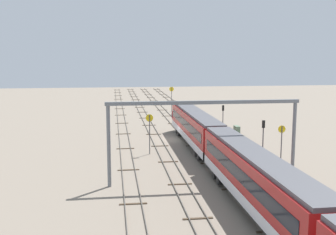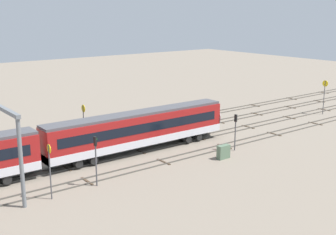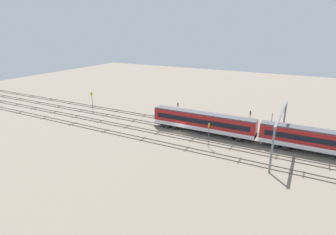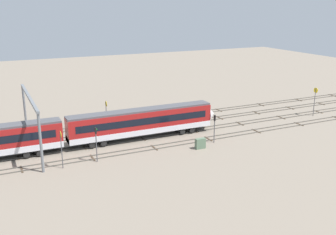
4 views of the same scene
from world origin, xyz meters
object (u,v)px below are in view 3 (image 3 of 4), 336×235
(overhead_gantry, at_px, (281,121))
(relay_cabinet, at_px, (191,117))
(speed_sign_near_foreground, at_px, (272,121))
(signal_light_trackside_approach, at_px, (250,118))
(speed_sign_far_trackside, at_px, (209,131))
(signal_light_trackside_departure, at_px, (178,108))
(speed_sign_mid_trackside, at_px, (92,99))

(overhead_gantry, bearing_deg, relay_cabinet, -24.54)
(speed_sign_near_foreground, bearing_deg, signal_light_trackside_approach, 3.34)
(overhead_gantry, distance_m, speed_sign_near_foreground, 9.99)
(speed_sign_near_foreground, xyz_separation_m, speed_sign_far_trackside, (10.14, 13.44, 0.14))
(overhead_gantry, relative_size, signal_light_trackside_departure, 4.27)
(signal_light_trackside_approach, distance_m, signal_light_trackside_departure, 18.88)
(speed_sign_mid_trackside, bearing_deg, speed_sign_far_trackside, 167.84)
(signal_light_trackside_approach, height_order, relay_cabinet, signal_light_trackside_approach)
(overhead_gantry, distance_m, speed_sign_mid_trackside, 52.14)
(signal_light_trackside_approach, bearing_deg, speed_sign_far_trackside, 67.77)
(overhead_gantry, bearing_deg, speed_sign_near_foreground, -74.29)
(overhead_gantry, relative_size, speed_sign_far_trackside, 3.71)
(signal_light_trackside_departure, bearing_deg, overhead_gantry, 160.93)
(speed_sign_near_foreground, bearing_deg, speed_sign_far_trackside, 52.97)
(relay_cabinet, bearing_deg, overhead_gantry, 155.46)
(signal_light_trackside_departure, bearing_deg, relay_cabinet, -157.13)
(speed_sign_mid_trackside, relative_size, speed_sign_far_trackside, 1.08)
(signal_light_trackside_approach, bearing_deg, speed_sign_near_foreground, -176.66)
(speed_sign_near_foreground, height_order, speed_sign_mid_trackside, speed_sign_mid_trackside)
(speed_sign_mid_trackside, bearing_deg, signal_light_trackside_approach, -173.97)
(signal_light_trackside_approach, height_order, signal_light_trackside_departure, signal_light_trackside_approach)
(overhead_gantry, xyz_separation_m, signal_light_trackside_approach, (7.33, -8.88, -3.08))
(speed_sign_near_foreground, xyz_separation_m, relay_cabinet, (20.33, -1.30, -2.47))
(overhead_gantry, bearing_deg, speed_sign_mid_trackside, -4.59)
(speed_sign_near_foreground, bearing_deg, overhead_gantry, 105.71)
(speed_sign_far_trackside, xyz_separation_m, signal_light_trackside_departure, (13.50, -13.34, -0.45))
(signal_light_trackside_approach, bearing_deg, overhead_gantry, 129.55)
(speed_sign_near_foreground, relative_size, signal_light_trackside_approach, 1.04)
(relay_cabinet, bearing_deg, signal_light_trackside_departure, 22.87)
(signal_light_trackside_approach, distance_m, relay_cabinet, 15.84)
(speed_sign_mid_trackside, height_order, signal_light_trackside_approach, speed_sign_mid_trackside)
(speed_sign_far_trackside, height_order, relay_cabinet, speed_sign_far_trackside)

